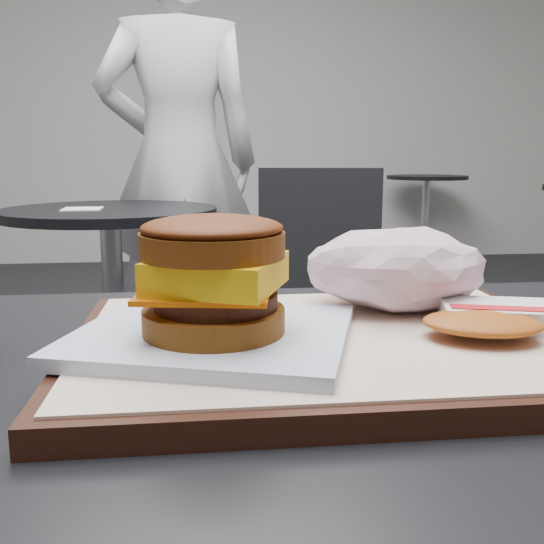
{
  "coord_description": "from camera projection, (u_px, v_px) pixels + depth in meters",
  "views": [
    {
      "loc": [
        -0.05,
        -0.38,
        0.92
      ],
      "look_at": [
        0.01,
        0.07,
        0.83
      ],
      "focal_mm": 40.0,
      "sensor_mm": 36.0,
      "label": 1
    }
  ],
  "objects": [
    {
      "name": "bg_table_far",
      "position": [
        426.0,
        198.0,
        5.03
      ],
      "size": [
        0.66,
        0.66,
        0.75
      ],
      "color": "black",
      "rests_on": "ground"
    },
    {
      "name": "napkin",
      "position": [
        82.0,
        209.0,
        1.92
      ],
      "size": [
        0.13,
        0.13,
        0.0
      ],
      "primitive_type": "cube",
      "rotation": [
        0.0,
        0.0,
        0.05
      ],
      "color": "white",
      "rests_on": "neighbor_table"
    },
    {
      "name": "crumpled_wrapper",
      "position": [
        397.0,
        268.0,
        0.53
      ],
      "size": [
        0.16,
        0.12,
        0.07
      ],
      "primitive_type": null,
      "color": "white",
      "rests_on": "serving_tray"
    },
    {
      "name": "neighbor_chair",
      "position": [
        283.0,
        281.0,
        2.0
      ],
      "size": [
        0.63,
        0.49,
        0.88
      ],
      "color": "#A7A7AC",
      "rests_on": "ground"
    },
    {
      "name": "breakfast_sandwich",
      "position": [
        214.0,
        290.0,
        0.42
      ],
      "size": [
        0.23,
        0.22,
        0.09
      ],
      "color": "white",
      "rests_on": "serving_tray"
    },
    {
      "name": "patron",
      "position": [
        180.0,
        161.0,
        2.43
      ],
      "size": [
        0.68,
        0.48,
        1.79
      ],
      "primitive_type": "imported",
      "rotation": [
        0.0,
        0.0,
        3.22
      ],
      "color": "silver",
      "rests_on": "ground"
    },
    {
      "name": "neighbor_table",
      "position": [
        112.0,
        268.0,
        2.02
      ],
      "size": [
        0.7,
        0.7,
        0.75
      ],
      "color": "black",
      "rests_on": "ground"
    },
    {
      "name": "hash_brown",
      "position": [
        493.0,
        319.0,
        0.46
      ],
      "size": [
        0.13,
        0.11,
        0.02
      ],
      "color": "silver",
      "rests_on": "serving_tray"
    },
    {
      "name": "serving_tray",
      "position": [
        326.0,
        346.0,
        0.46
      ],
      "size": [
        0.38,
        0.28,
        0.02
      ],
      "color": "black",
      "rests_on": "customer_table"
    }
  ]
}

